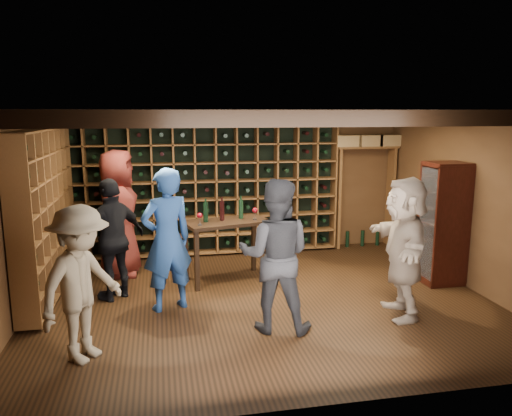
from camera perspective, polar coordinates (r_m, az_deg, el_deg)
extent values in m
plane|color=black|center=(6.80, 0.76, -10.46)|extent=(6.00, 6.00, 0.00)
plane|color=brown|center=(8.88, -2.52, 2.96)|extent=(6.00, 0.00, 6.00)
plane|color=brown|center=(4.11, 8.01, -6.62)|extent=(6.00, 0.00, 6.00)
plane|color=brown|center=(6.54, -25.87, -1.02)|extent=(0.00, 5.00, 5.00)
plane|color=brown|center=(7.65, 23.38, 0.76)|extent=(0.00, 5.00, 5.00)
plane|color=black|center=(6.33, 0.82, 11.10)|extent=(6.00, 6.00, 0.00)
cube|color=black|center=(4.78, 4.83, 10.15)|extent=(5.90, 0.18, 0.16)
cube|color=black|center=(5.85, 1.85, 10.33)|extent=(5.90, 0.18, 0.16)
cube|color=black|center=(6.92, -0.22, 10.43)|extent=(5.90, 0.18, 0.16)
cube|color=black|center=(8.00, -1.73, 10.50)|extent=(5.90, 0.18, 0.16)
cylinder|color=black|center=(6.20, -10.27, 9.92)|extent=(0.10, 0.10, 0.10)
cylinder|color=black|center=(6.79, 2.63, 10.16)|extent=(0.10, 0.10, 0.10)
cylinder|color=black|center=(6.49, 13.76, 9.82)|extent=(0.10, 0.10, 0.10)
cylinder|color=black|center=(7.48, -2.63, 10.23)|extent=(0.10, 0.10, 0.10)
cube|color=brown|center=(8.67, -5.79, 2.05)|extent=(4.65, 0.30, 2.20)
cube|color=black|center=(8.67, -5.79, 2.05)|extent=(4.56, 0.02, 2.16)
cube|color=brown|center=(7.31, -22.92, -0.43)|extent=(0.30, 2.65, 2.20)
cube|color=black|center=(7.31, -22.92, -0.43)|extent=(0.29, 0.02, 2.16)
cube|color=brown|center=(9.31, 12.49, 6.80)|extent=(1.15, 0.32, 0.04)
cube|color=brown|center=(9.63, 15.10, 1.30)|extent=(0.05, 0.28, 1.85)
cube|color=brown|center=(9.22, 9.29, 1.12)|extent=(0.05, 0.28, 1.85)
cube|color=tan|center=(9.15, 10.20, 7.57)|extent=(0.40, 0.30, 0.20)
cube|color=tan|center=(9.32, 12.81, 7.53)|extent=(0.40, 0.30, 0.20)
cube|color=tan|center=(9.47, 14.76, 7.49)|extent=(0.40, 0.30, 0.20)
cube|color=#330F0A|center=(7.94, 20.22, -7.59)|extent=(0.55, 0.50, 0.10)
cube|color=#330F0A|center=(7.72, 20.64, -1.59)|extent=(0.55, 0.50, 1.70)
cube|color=white|center=(7.59, 18.96, -1.69)|extent=(0.01, 0.46, 1.60)
cube|color=#330F0A|center=(7.72, 20.64, -1.59)|extent=(0.50, 0.44, 0.02)
sphere|color=#59260C|center=(7.69, 20.56, -0.87)|extent=(0.18, 0.18, 0.18)
imported|color=navy|center=(6.35, -10.15, -3.60)|extent=(0.77, 0.64, 1.81)
imported|color=black|center=(5.68, 2.22, -5.47)|extent=(1.02, 0.90, 1.76)
imported|color=maroon|center=(7.84, -15.44, -0.60)|extent=(0.68, 0.98, 1.93)
imported|color=black|center=(6.89, -15.96, -3.47)|extent=(0.98, 0.94, 1.64)
imported|color=#86755C|center=(5.30, -19.35, -8.21)|extent=(1.08, 1.18, 1.60)
imported|color=gray|center=(6.33, 16.54, -4.33)|extent=(0.80, 1.67, 1.73)
cube|color=black|center=(7.33, -3.38, -1.64)|extent=(1.32, 0.88, 0.05)
cube|color=black|center=(7.03, -6.78, -6.07)|extent=(0.07, 0.07, 0.87)
cube|color=black|center=(7.44, 1.37, -5.04)|extent=(0.07, 0.07, 0.87)
cube|color=black|center=(7.50, -8.01, -5.03)|extent=(0.07, 0.07, 0.87)
cube|color=black|center=(7.88, -0.27, -4.13)|extent=(0.07, 0.07, 0.87)
cylinder|color=black|center=(7.24, -5.76, -0.50)|extent=(0.07, 0.07, 0.28)
cylinder|color=black|center=(7.33, -3.90, -0.34)|extent=(0.07, 0.07, 0.28)
cylinder|color=black|center=(7.44, -1.73, -0.14)|extent=(0.07, 0.07, 0.28)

